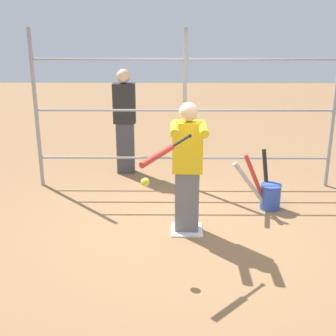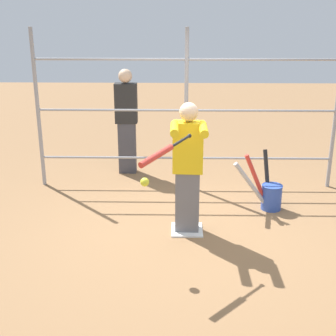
# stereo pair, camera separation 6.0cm
# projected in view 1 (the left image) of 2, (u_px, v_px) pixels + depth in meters

# --- Properties ---
(ground_plane) EXTENTS (24.00, 24.00, 0.00)m
(ground_plane) POSITION_uv_depth(u_px,v_px,m) (187.00, 230.00, 6.04)
(ground_plane) COLOR olive
(home_plate) EXTENTS (0.40, 0.40, 0.02)m
(home_plate) POSITION_uv_depth(u_px,v_px,m) (187.00, 230.00, 6.03)
(home_plate) COLOR white
(home_plate) RESTS_ON ground
(fence_backstop) EXTENTS (4.62, 0.06, 2.46)m
(fence_backstop) POSITION_uv_depth(u_px,v_px,m) (185.00, 110.00, 7.14)
(fence_backstop) COLOR #939399
(fence_backstop) RESTS_ON ground
(batter) EXTENTS (0.43, 0.57, 1.67)m
(batter) POSITION_uv_depth(u_px,v_px,m) (188.00, 165.00, 5.72)
(batter) COLOR slate
(batter) RESTS_ON ground
(baseball_bat_swinging) EXTENTS (0.55, 0.70, 0.18)m
(baseball_bat_swinging) POSITION_uv_depth(u_px,v_px,m) (161.00, 153.00, 4.81)
(baseball_bat_swinging) COLOR black
(softball_in_flight) EXTENTS (0.10, 0.10, 0.10)m
(softball_in_flight) POSITION_uv_depth(u_px,v_px,m) (145.00, 182.00, 4.97)
(softball_in_flight) COLOR yellow
(bat_bucket) EXTENTS (0.74, 0.53, 0.83)m
(bat_bucket) POSITION_uv_depth(u_px,v_px,m) (267.00, 193.00, 6.61)
(bat_bucket) COLOR #3351B2
(bat_bucket) RESTS_ON ground
(bystander_behind_fence) EXTENTS (0.37, 0.23, 1.77)m
(bystander_behind_fence) POSITION_uv_depth(u_px,v_px,m) (125.00, 120.00, 7.83)
(bystander_behind_fence) COLOR #3F3F47
(bystander_behind_fence) RESTS_ON ground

